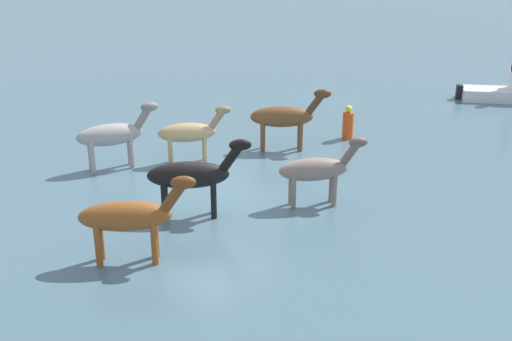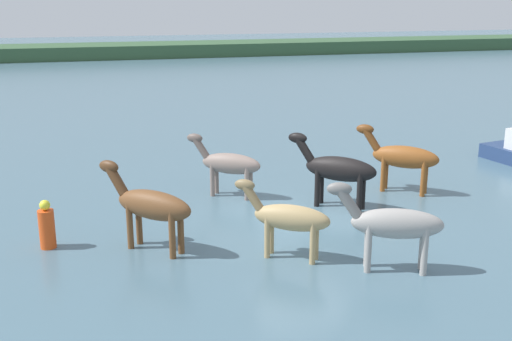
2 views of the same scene
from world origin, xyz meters
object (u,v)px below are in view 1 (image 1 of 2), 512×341
object	(u,v)px
horse_gray_outer	(317,169)
horse_chestnut_trailing	(129,216)
horse_pinto_flank	(190,133)
horse_dark_mare	(285,117)
buoy_channel_marker	(348,124)
horse_dun_straggler	(113,135)
horse_rear_stallion	(192,175)

from	to	relation	value
horse_gray_outer	horse_chestnut_trailing	world-z (taller)	horse_chestnut_trailing
horse_pinto_flank	horse_dark_mare	bearing A→B (deg)	11.71
buoy_channel_marker	horse_pinto_flank	bearing A→B (deg)	-21.78
horse_pinto_flank	horse_dark_mare	world-z (taller)	horse_dark_mare
horse_dun_straggler	horse_chestnut_trailing	world-z (taller)	horse_chestnut_trailing
horse_dark_mare	horse_dun_straggler	bearing A→B (deg)	-162.98
buoy_channel_marker	horse_gray_outer	bearing A→B (deg)	28.10
horse_chestnut_trailing	horse_rear_stallion	bearing A→B (deg)	59.28
horse_pinto_flank	buoy_channel_marker	world-z (taller)	horse_pinto_flank
horse_dun_straggler	horse_chestnut_trailing	distance (m)	5.63
horse_dun_straggler	horse_gray_outer	world-z (taller)	horse_dun_straggler
horse_dun_straggler	horse_gray_outer	bearing A→B (deg)	-47.15
horse_dun_straggler	horse_rear_stallion	bearing A→B (deg)	-73.88
horse_gray_outer	horse_chestnut_trailing	bearing A→B (deg)	-154.41
horse_rear_stallion	horse_dark_mare	world-z (taller)	horse_rear_stallion
horse_rear_stallion	horse_dark_mare	xyz separation A→B (m)	(-5.16, -1.64, -0.00)
horse_gray_outer	horse_dark_mare	distance (m)	4.24
horse_pinto_flank	horse_dun_straggler	xyz separation A→B (m)	(1.86, -1.19, 0.10)
horse_dun_straggler	horse_dark_mare	distance (m)	5.27
horse_dark_mare	horse_rear_stallion	bearing A→B (deg)	-117.66
horse_rear_stallion	horse_gray_outer	xyz separation A→B (m)	(-2.59, 1.72, -0.11)
horse_pinto_flank	horse_chestnut_trailing	bearing A→B (deg)	-106.32
horse_rear_stallion	horse_dark_mare	distance (m)	5.42
horse_chestnut_trailing	buoy_channel_marker	world-z (taller)	horse_chestnut_trailing
horse_chestnut_trailing	buoy_channel_marker	size ratio (longest dim) A/B	1.85
horse_dark_mare	horse_pinto_flank	bearing A→B (deg)	-159.37
horse_rear_stallion	buoy_channel_marker	size ratio (longest dim) A/B	1.88
buoy_channel_marker	horse_rear_stallion	bearing A→B (deg)	6.62
horse_pinto_flank	horse_rear_stallion	size ratio (longest dim) A/B	0.92
horse_dun_straggler	horse_gray_outer	distance (m)	6.18
horse_gray_outer	horse_dun_straggler	bearing A→B (deg)	146.40
horse_dun_straggler	buoy_channel_marker	xyz separation A→B (m)	(-6.95, 3.22, -0.53)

